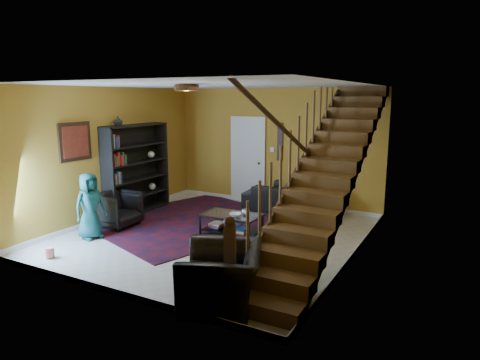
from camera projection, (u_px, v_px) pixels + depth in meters
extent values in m
plane|color=beige|center=(215.00, 236.00, 8.11)|extent=(5.50, 5.50, 0.00)
plane|color=#A68225|center=(275.00, 148.00, 10.22)|extent=(5.20, 0.00, 5.20)
plane|color=#A68225|center=(100.00, 192.00, 5.47)|extent=(5.20, 0.00, 5.20)
plane|color=#A68225|center=(110.00, 154.00, 9.06)|extent=(0.00, 5.50, 5.50)
plane|color=#A68225|center=(356.00, 175.00, 6.63)|extent=(0.00, 5.50, 5.50)
plane|color=white|center=(213.00, 85.00, 7.58)|extent=(5.50, 5.50, 0.00)
cube|color=silver|center=(274.00, 202.00, 10.47)|extent=(5.20, 0.02, 0.10)
cube|color=silver|center=(114.00, 216.00, 9.31)|extent=(0.02, 5.50, 0.10)
cube|color=#A68225|center=(326.00, 177.00, 6.87)|extent=(0.95, 4.92, 2.83)
cube|color=black|center=(300.00, 170.00, 7.06)|extent=(0.04, 5.02, 3.02)
cylinder|color=black|center=(302.00, 143.00, 6.96)|extent=(0.07, 4.20, 2.44)
cube|color=black|center=(229.00, 270.00, 5.14)|extent=(0.10, 0.10, 1.10)
cube|color=black|center=(137.00, 169.00, 9.56)|extent=(0.35, 1.80, 2.00)
cube|color=black|center=(138.00, 195.00, 9.68)|extent=(0.35, 1.72, 0.03)
cube|color=black|center=(137.00, 162.00, 9.53)|extent=(0.35, 1.72, 0.03)
cube|color=silver|center=(248.00, 161.00, 10.59)|extent=(0.82, 0.05, 2.05)
cube|color=maroon|center=(75.00, 142.00, 8.20)|extent=(0.04, 0.74, 0.74)
cube|color=black|center=(280.00, 142.00, 10.10)|extent=(0.14, 0.03, 0.90)
cylinder|color=#3F2814|center=(187.00, 88.00, 6.90)|extent=(0.40, 0.40, 0.10)
cube|color=#4A0D16|center=(190.00, 221.00, 9.08)|extent=(4.30, 4.59, 0.02)
imported|color=black|center=(289.00, 199.00, 9.76)|extent=(2.13, 0.98, 0.60)
imported|color=black|center=(117.00, 209.00, 8.63)|extent=(0.80, 0.78, 0.72)
imported|color=black|center=(222.00, 276.00, 5.40)|extent=(1.35, 1.42, 0.73)
imported|color=black|center=(277.00, 204.00, 9.99)|extent=(0.43, 0.29, 1.17)
imported|color=black|center=(322.00, 208.00, 9.47)|extent=(0.62, 0.50, 1.23)
imported|color=#18565E|center=(90.00, 206.00, 7.87)|extent=(0.51, 0.67, 1.24)
cube|color=black|center=(200.00, 225.00, 8.09)|extent=(0.03, 0.03, 0.41)
cube|color=black|center=(249.00, 233.00, 7.61)|extent=(0.03, 0.03, 0.41)
cube|color=black|center=(216.00, 218.00, 8.59)|extent=(0.03, 0.03, 0.41)
cube|color=black|center=(263.00, 225.00, 8.11)|extent=(0.03, 0.03, 0.41)
cube|color=black|center=(231.00, 230.00, 8.12)|extent=(1.04, 0.60, 0.02)
cube|color=silver|center=(231.00, 215.00, 8.06)|extent=(1.11, 0.66, 0.02)
imported|color=#999999|center=(245.00, 212.00, 8.03)|extent=(0.16, 0.16, 0.10)
imported|color=#999999|center=(247.00, 213.00, 7.98)|extent=(0.10, 0.10, 0.09)
imported|color=#999999|center=(235.00, 215.00, 7.92)|extent=(0.28, 0.28, 0.05)
imported|color=#999999|center=(118.00, 121.00, 8.92)|extent=(0.18, 0.18, 0.19)
cylinder|color=red|center=(50.00, 252.00, 6.98)|extent=(0.18, 0.18, 0.16)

